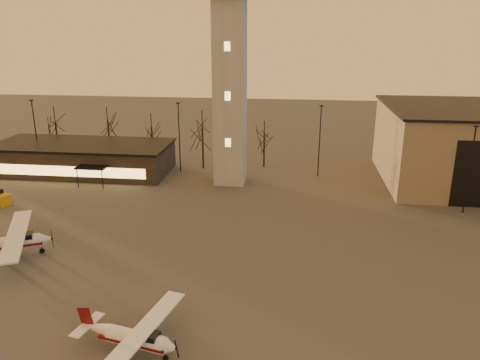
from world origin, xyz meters
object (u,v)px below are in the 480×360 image
object	(u,v)px
cessna_front	(139,342)
cessna_rear	(13,246)
terminal	(83,158)
control_tower	(230,60)

from	to	relation	value
cessna_front	cessna_rear	xyz separation A→B (m)	(-15.82, 11.70, 0.21)
terminal	cessna_front	distance (m)	43.61
control_tower	cessna_front	size ratio (longest dim) A/B	3.36
control_tower	terminal	distance (m)	26.24
terminal	cessna_rear	xyz separation A→B (m)	(5.38, -26.39, -1.04)
control_tower	cessna_front	distance (m)	39.27
terminal	cessna_rear	world-z (taller)	terminal
cessna_front	cessna_rear	distance (m)	19.68
terminal	cessna_front	size ratio (longest dim) A/B	2.62
control_tower	terminal	xyz separation A→B (m)	(-21.99, 1.98, -14.17)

